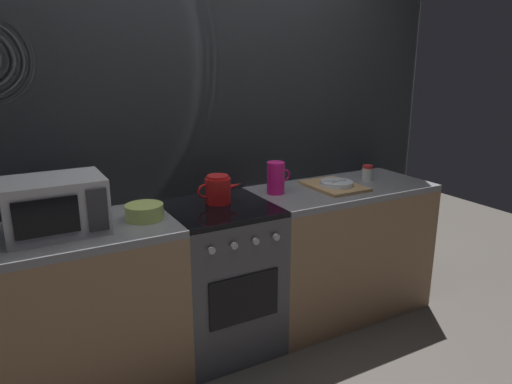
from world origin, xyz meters
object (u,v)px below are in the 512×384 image
pitcher (276,178)px  dish_pile (335,185)px  mixing_bowl (144,212)px  spice_jar (367,173)px  stove_unit (221,277)px  microwave (55,206)px  kettle (218,189)px

pitcher → dish_pile: 0.42m
dish_pile → mixing_bowl: bearing=-179.6°
pitcher → dish_pile: size_ratio=0.50×
dish_pile → spice_jar: size_ratio=3.81×
mixing_bowl → spice_jar: 1.60m
dish_pile → spice_jar: 0.33m
spice_jar → stove_unit: bearing=-177.6°
microwave → dish_pile: size_ratio=1.15×
kettle → dish_pile: 0.81m
stove_unit → kettle: kettle is taller
microwave → dish_pile: microwave is taller
stove_unit → dish_pile: size_ratio=2.25×
pitcher → dish_pile: bearing=-10.9°
stove_unit → pitcher: (0.42, 0.07, 0.55)m
microwave → mixing_bowl: bearing=-1.8°
mixing_bowl → pitcher: bearing=5.7°
mixing_bowl → pitcher: size_ratio=1.00×
mixing_bowl → kettle: bearing=9.4°
mixing_bowl → dish_pile: 1.27m
stove_unit → pitcher: pitcher is taller
microwave → dish_pile: (1.70, -0.01, -0.12)m
stove_unit → kettle: bearing=70.9°
stove_unit → pitcher: size_ratio=4.50×
kettle → mixing_bowl: (-0.46, -0.08, -0.04)m
kettle → pitcher: size_ratio=1.42×
stove_unit → spice_jar: bearing=2.4°
microwave → kettle: size_ratio=1.62×
pitcher → mixing_bowl: bearing=-174.3°
stove_unit → pitcher: bearing=9.3°
kettle → mixing_bowl: bearing=-170.6°
stove_unit → spice_jar: spice_jar is taller
kettle → pitcher: pitcher is taller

